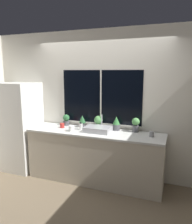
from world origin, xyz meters
TOP-DOWN VIEW (x-y plane):
  - ground_plane at (0.00, 0.00)m, footprint 14.00×14.00m
  - wall_back at (0.00, 0.67)m, footprint 8.00×0.09m
  - wall_left at (-2.27, 1.50)m, footprint 0.06×7.00m
  - counter at (0.00, 0.30)m, footprint 2.42×0.62m
  - refrigerator at (-1.63, 0.30)m, footprint 0.74×0.70m
  - sink at (0.06, 0.32)m, footprint 0.45×0.38m
  - potted_plant_far_left at (-0.68, 0.53)m, footprint 0.13×0.13m
  - potted_plant_left at (-0.33, 0.53)m, footprint 0.13×0.13m
  - potted_plant_center at (-0.01, 0.53)m, footprint 0.15×0.15m
  - potted_plant_right at (0.33, 0.53)m, footprint 0.13×0.13m
  - potted_plant_far_right at (0.68, 0.53)m, footprint 0.13×0.13m
  - soap_bottle at (-0.27, 0.33)m, footprint 0.06×0.06m
  - mug_red at (-0.66, 0.34)m, footprint 0.08×0.08m
  - mug_white at (-0.39, 0.18)m, footprint 0.09×0.09m
  - mug_grey at (0.97, 0.33)m, footprint 0.08×0.08m

SIDE VIEW (x-z plane):
  - ground_plane at x=0.00m, z-range 0.00..0.00m
  - counter at x=0.00m, z-range 0.00..0.92m
  - refrigerator at x=-1.63m, z-range 0.00..1.74m
  - mug_red at x=-0.66m, z-range 0.92..1.00m
  - mug_grey at x=0.97m, z-range 0.92..1.01m
  - sink at x=0.06m, z-range 0.83..1.10m
  - mug_white at x=-0.39m, z-range 0.92..1.01m
  - soap_bottle at x=-0.27m, z-range 0.91..1.05m
  - potted_plant_far_left at x=-0.68m, z-range 0.92..1.14m
  - potted_plant_left at x=-0.33m, z-range 0.93..1.15m
  - potted_plant_right at x=0.33m, z-range 0.92..1.17m
  - potted_plant_center at x=-0.01m, z-range 0.93..1.17m
  - potted_plant_far_right at x=0.68m, z-range 0.93..1.18m
  - wall_left at x=-2.27m, z-range 0.00..2.70m
  - wall_back at x=0.00m, z-range 0.00..2.70m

